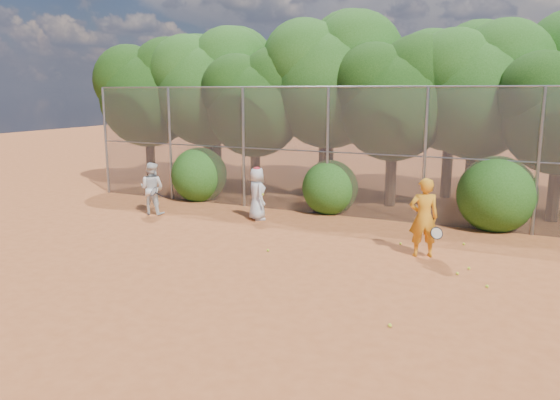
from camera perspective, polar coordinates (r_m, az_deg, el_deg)
The scene contains 24 objects.
ground at distance 11.83m, azimuth -0.76°, elevation -7.81°, with size 80.00×80.00×0.00m, color #AD5427.
fence_back at distance 16.91m, azimuth 7.79°, elevation 5.03°, with size 20.05×0.09×4.03m.
tree_0 at distance 23.08m, azimuth -13.52°, elevation 11.17°, with size 4.38×3.81×6.00m.
tree_1 at distance 22.04m, azimuth -7.50°, elevation 11.99°, with size 4.64×4.03×6.35m.
tree_2 at distance 20.18m, azimuth -2.47°, elevation 10.50°, with size 3.99×3.47×5.47m.
tree_3 at distance 20.10m, azimuth 5.40°, elevation 12.77°, with size 4.89×4.26×6.70m.
tree_4 at distance 18.79m, azimuth 12.01°, elevation 10.73°, with size 4.19×3.64×5.73m.
tree_5 at distance 19.18m, azimuth 20.05°, elevation 11.18°, with size 4.51×3.92×6.17m.
tree_9 at distance 24.52m, azimuth -6.57°, elevation 12.35°, with size 4.83×4.20×6.62m.
tree_10 at distance 22.51m, azimuth 4.92°, elevation 13.21°, with size 5.15×4.48×7.06m.
tree_11 at distance 20.89m, azimuth 17.72°, elevation 11.60°, with size 4.64×4.03×6.35m.
bush_0 at distance 19.86m, azimuth -8.45°, elevation 2.88°, with size 2.00×2.00×2.00m, color #1E4C13.
bush_1 at distance 17.63m, azimuth 5.25°, elevation 1.57°, with size 1.80×1.80×1.80m, color #1E4C13.
bush_2 at distance 16.61m, azimuth 21.70°, elevation 0.90°, with size 2.20×2.20×2.20m, color #1E4C13.
player_yellow at distance 13.31m, azimuth 14.78°, elevation -1.78°, with size 0.93×0.69×1.90m.
player_teen at distance 16.59m, azimuth -2.41°, elevation 0.67°, with size 0.92×0.92×1.63m.
player_white at distance 17.83m, azimuth -13.24°, elevation 1.19°, with size 0.92×0.81×1.66m.
ball_0 at distance 12.40m, azimuth 18.05°, elevation -7.31°, with size 0.07×0.07×0.07m, color #C9DE28.
ball_1 at distance 12.83m, azimuth 19.13°, elevation -6.75°, with size 0.07×0.07×0.07m, color #C9DE28.
ball_2 at distance 9.53m, azimuth 11.42°, elevation -12.72°, with size 0.07×0.07×0.07m, color #C9DE28.
ball_3 at distance 11.82m, azimuth 20.81°, elevation -8.43°, with size 0.07×0.07×0.07m, color #C9DE28.
ball_4 at distance 13.46m, azimuth -1.28°, elevation -5.27°, with size 0.07×0.07×0.07m, color #C9DE28.
ball_5 at distance 14.77m, azimuth 18.66°, elevation -4.37°, with size 0.07×0.07×0.07m, color #C9DE28.
ball_6 at distance 14.37m, azimuth 12.49°, elevation -4.46°, with size 0.07×0.07×0.07m, color #C9DE28.
Camera 1 is at (4.89, -10.05, 3.89)m, focal length 35.00 mm.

